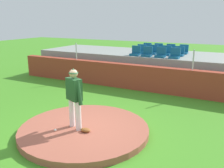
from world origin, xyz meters
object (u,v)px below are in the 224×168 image
(pitcher, at_px, (74,94))
(stadium_chair_9, at_px, (158,49))
(stadium_chair_1, at_px, (147,53))
(stadium_chair_4, at_px, (141,51))
(stadium_chair_6, at_px, (166,52))
(stadium_chair_3, at_px, (175,55))
(stadium_chair_11, at_px, (183,51))
(stadium_chair_10, at_px, (170,50))
(stadium_chair_2, at_px, (161,54))
(fielding_glove, at_px, (86,130))
(stadium_chair_5, at_px, (153,51))
(stadium_chair_8, at_px, (147,49))
(stadium_chair_0, at_px, (136,52))
(stadium_chair_7, at_px, (179,53))
(baseball, at_px, (55,130))

(pitcher, relative_size, stadium_chair_9, 3.58)
(stadium_chair_1, bearing_deg, stadium_chair_4, -52.92)
(pitcher, relative_size, stadium_chair_1, 3.58)
(stadium_chair_6, bearing_deg, stadium_chair_9, -51.83)
(stadium_chair_1, xyz_separation_m, stadium_chair_4, (-0.69, 0.91, 0.00))
(stadium_chair_3, relative_size, stadium_chair_11, 1.00)
(stadium_chair_9, bearing_deg, stadium_chair_10, 177.08)
(stadium_chair_6, height_order, stadium_chair_11, same)
(stadium_chair_6, distance_m, stadium_chair_10, 0.91)
(stadium_chair_6, bearing_deg, stadium_chair_11, -126.81)
(stadium_chair_9, bearing_deg, stadium_chair_2, 111.33)
(stadium_chair_6, bearing_deg, fielding_glove, 88.92)
(stadium_chair_5, xyz_separation_m, stadium_chair_6, (0.75, -0.05, 0.00))
(stadium_chair_1, distance_m, stadium_chair_8, 1.94)
(stadium_chair_11, bearing_deg, stadium_chair_6, 53.19)
(fielding_glove, relative_size, stadium_chair_1, 0.60)
(stadium_chair_10, bearing_deg, pitcher, 86.35)
(stadium_chair_0, bearing_deg, stadium_chair_11, -139.57)
(fielding_glove, bearing_deg, stadium_chair_2, -95.98)
(stadium_chair_8, bearing_deg, stadium_chair_1, 110.41)
(stadium_chair_2, xyz_separation_m, stadium_chair_6, (0.04, 0.87, 0.00))
(stadium_chair_3, distance_m, stadium_chair_7, 0.88)
(stadium_chair_11, bearing_deg, stadium_chair_10, 1.89)
(stadium_chair_3, relative_size, stadium_chair_4, 1.00)
(fielding_glove, xyz_separation_m, stadium_chair_11, (0.84, 8.49, 1.35))
(stadium_chair_0, relative_size, stadium_chair_2, 1.00)
(stadium_chair_5, height_order, stadium_chair_7, same)
(stadium_chair_9, bearing_deg, stadium_chair_5, 90.03)
(stadium_chair_1, height_order, stadium_chair_2, same)
(stadium_chair_1, bearing_deg, stadium_chair_7, -147.31)
(stadium_chair_7, xyz_separation_m, stadium_chair_10, (-0.70, 0.90, 0.00))
(stadium_chair_8, bearing_deg, stadium_chair_0, 90.57)
(pitcher, bearing_deg, baseball, -106.80)
(baseball, bearing_deg, stadium_chair_1, 88.48)
(stadium_chair_0, height_order, stadium_chair_1, same)
(stadium_chair_2, height_order, stadium_chair_8, same)
(baseball, distance_m, stadium_chair_6, 8.09)
(baseball, distance_m, stadium_chair_0, 7.21)
(pitcher, height_order, stadium_chair_6, pitcher)
(pitcher, height_order, fielding_glove, pitcher)
(stadium_chair_0, bearing_deg, stadium_chair_3, 179.54)
(stadium_chair_0, distance_m, stadium_chair_3, 2.07)
(stadium_chair_4, relative_size, stadium_chair_6, 1.00)
(fielding_glove, distance_m, stadium_chair_1, 6.81)
(stadium_chair_5, bearing_deg, stadium_chair_0, 53.99)
(stadium_chair_0, relative_size, stadium_chair_9, 1.00)
(stadium_chair_8, bearing_deg, stadium_chair_10, 179.83)
(stadium_chair_0, bearing_deg, stadium_chair_4, -88.21)
(stadium_chair_0, height_order, stadium_chair_3, same)
(stadium_chair_1, bearing_deg, stadium_chair_0, -4.14)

